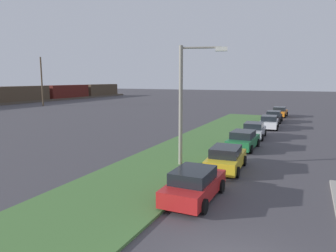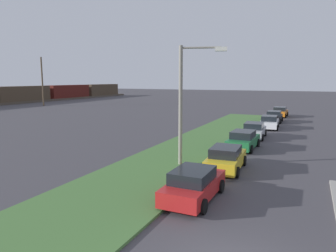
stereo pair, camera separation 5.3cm
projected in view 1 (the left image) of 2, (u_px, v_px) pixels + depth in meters
grass_median at (169, 162)px, 20.54m from camera, size 60.00×6.00×0.12m
parked_car_red at (194, 184)px, 14.21m from camera, size 4.31×2.04×1.47m
parked_car_yellow at (226, 158)px, 18.87m from camera, size 4.38×2.18×1.47m
parked_car_green at (243, 140)px, 24.60m from camera, size 4.36×2.14×1.47m
parked_car_silver at (254, 130)px, 29.29m from camera, size 4.36×2.13×1.47m
parked_car_white at (269, 122)px, 34.84m from camera, size 4.38×2.17×1.47m
parked_car_black at (274, 117)px, 39.98m from camera, size 4.32×2.06×1.47m
parked_car_orange at (280, 112)px, 45.83m from camera, size 4.36×2.13×1.47m
streetlight at (186, 97)px, 19.13m from camera, size 1.05×2.81×7.50m
distant_utility_pole at (42, 82)px, 64.11m from camera, size 0.30×0.30×10.00m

